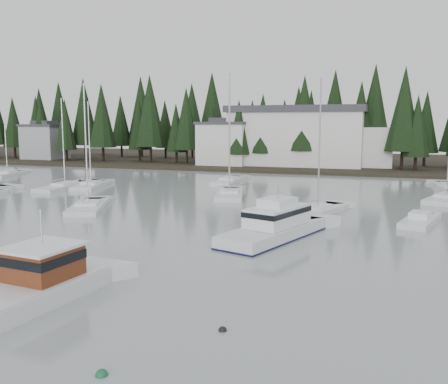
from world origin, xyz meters
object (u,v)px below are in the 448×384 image
Objects in this scene: cabin_cruiser_center at (275,229)px; sailboat_3 at (229,182)px; lobster_boat_brown at (18,294)px; sailboat_1 at (446,200)px; sailboat_12 at (91,187)px; sailboat_4 at (230,196)px; sailboat_6 at (88,208)px; sailboat_10 at (65,188)px; house_far_west at (45,141)px; sailboat_9 at (318,212)px; sailboat_0 at (8,175)px; house_west at (224,142)px; runabout_1 at (420,222)px; harbor_inn at (308,137)px.

sailboat_3 reaches higher than cabin_cruiser_center.
sailboat_1 reaches higher than lobster_boat_brown.
sailboat_3 is 1.16× the size of sailboat_12.
sailboat_1 is at bearing -94.90° from sailboat_4.
sailboat_6 is (-33.62, -16.90, -0.02)m from sailboat_1.
sailboat_6 is at bearing -139.74° from sailboat_10.
sailboat_10 is at bearing 74.63° from sailboat_4.
sailboat_10 is (-22.22, -0.07, -0.02)m from sailboat_4.
house_far_west is 66.15m from sailboat_4.
lobster_boat_brown is 0.79× the size of sailboat_9.
sailboat_6 is at bearing 135.67° from sailboat_1.
sailboat_9 is 34.18m from sailboat_10.
sailboat_0 is 20.74m from sailboat_10.
sailboat_3 reaches higher than house_far_west.
sailboat_10 is (-31.78, 18.73, -0.62)m from cabin_cruiser_center.
sailboat_4 reaches higher than cabin_cruiser_center.
sailboat_4 reaches higher than house_west.
sailboat_6 reaches higher than house_west.
house_far_west is 56.29m from sailboat_3.
sailboat_6 reaches higher than sailboat_12.
sailboat_4 is 16.30m from sailboat_6.
cabin_cruiser_center is 13.63m from runabout_1.
sailboat_10 reaches higher than runabout_1.
sailboat_1 is 2.14× the size of runabout_1.
sailboat_1 is (13.63, 23.15, -0.59)m from cabin_cruiser_center.
house_far_west is 49.83m from sailboat_12.
sailboat_10 is (-11.79, 12.47, -0.01)m from sailboat_6.
house_far_west is 57.07m from harbor_inn.
house_west is 0.32× the size of harbor_inn.
sailboat_0 is at bearing 85.78° from runabout_1.
lobster_boat_brown is at bearing 158.75° from runabout_1.
sailboat_12 reaches higher than lobster_boat_brown.
cabin_cruiser_center is 20.96m from sailboat_6.
house_west is 1.13× the size of house_far_west.
harbor_inn is 74.69m from lobster_boat_brown.
harbor_inn reaches higher than sailboat_12.
sailboat_3 is 1.07× the size of sailboat_6.
sailboat_4 is (12.48, -35.27, -4.58)m from house_west.
house_far_west is 0.29× the size of harbor_inn.
house_far_west is at bearing -178.65° from harbor_inn.
sailboat_0 is at bearing 103.94° from sailboat_1.
sailboat_4 is at bearing -70.51° from house_west.
runabout_1 is at bearing -121.19° from sailboat_0.
sailboat_1 reaches higher than sailboat_3.
sailboat_6 is 1.09× the size of sailboat_12.
sailboat_6 is at bearing 109.04° from runabout_1.
sailboat_4 is at bearing 44.95° from cabin_cruiser_center.
harbor_inn reaches higher than runabout_1.
house_far_west is 84.48m from sailboat_1.
sailboat_1 is at bearing 0.87° from runabout_1.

